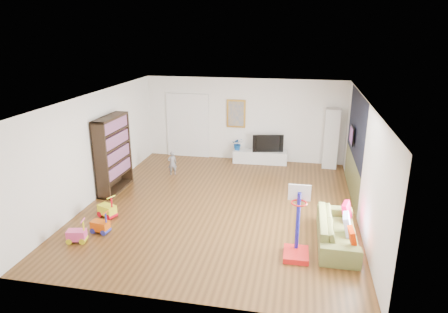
% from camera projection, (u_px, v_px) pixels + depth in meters
% --- Properties ---
extents(floor, '(6.50, 7.50, 0.00)m').
position_uv_depth(floor, '(221.00, 205.00, 9.97)').
color(floor, brown).
rests_on(floor, ground).
extents(ceiling, '(6.50, 7.50, 0.00)m').
position_uv_depth(ceiling, '(221.00, 98.00, 9.14)').
color(ceiling, white).
rests_on(ceiling, ground).
extents(wall_back, '(6.50, 0.00, 2.70)m').
position_uv_depth(wall_back, '(244.00, 120.00, 13.06)').
color(wall_back, white).
rests_on(wall_back, ground).
extents(wall_front, '(6.50, 0.00, 2.70)m').
position_uv_depth(wall_front, '(171.00, 227.00, 6.06)').
color(wall_front, silver).
rests_on(wall_front, ground).
extents(wall_left, '(0.00, 7.50, 2.70)m').
position_uv_depth(wall_left, '(96.00, 146.00, 10.16)').
color(wall_left, white).
rests_on(wall_left, ground).
extents(wall_right, '(0.00, 7.50, 2.70)m').
position_uv_depth(wall_right, '(362.00, 162.00, 8.96)').
color(wall_right, silver).
rests_on(wall_right, ground).
extents(navy_accent, '(0.01, 3.20, 1.70)m').
position_uv_depth(navy_accent, '(357.00, 126.00, 10.11)').
color(navy_accent, black).
rests_on(navy_accent, wall_right).
extents(olive_wainscot, '(0.01, 3.20, 1.00)m').
position_uv_depth(olive_wainscot, '(351.00, 176.00, 10.53)').
color(olive_wainscot, brown).
rests_on(olive_wainscot, wall_right).
extents(doorway, '(1.45, 0.06, 2.10)m').
position_uv_depth(doorway, '(188.00, 126.00, 13.46)').
color(doorway, white).
rests_on(doorway, ground).
extents(painting_back, '(0.62, 0.06, 0.92)m').
position_uv_depth(painting_back, '(236.00, 114.00, 13.00)').
color(painting_back, gold).
rests_on(painting_back, wall_back).
extents(artwork_right, '(0.04, 0.56, 0.46)m').
position_uv_depth(artwork_right, '(352.00, 135.00, 10.40)').
color(artwork_right, '#7F3F8C').
rests_on(artwork_right, wall_right).
extents(media_console, '(1.76, 0.50, 0.41)m').
position_uv_depth(media_console, '(260.00, 157.00, 13.02)').
color(media_console, silver).
rests_on(media_console, ground).
extents(tall_cabinet, '(0.45, 0.45, 1.88)m').
position_uv_depth(tall_cabinet, '(331.00, 138.00, 12.41)').
color(tall_cabinet, white).
rests_on(tall_cabinet, ground).
extents(bookshelf, '(0.39, 1.40, 2.04)m').
position_uv_depth(bookshelf, '(113.00, 154.00, 10.59)').
color(bookshelf, black).
rests_on(bookshelf, ground).
extents(sofa, '(0.77, 1.96, 0.57)m').
position_uv_depth(sofa, '(337.00, 230.00, 8.14)').
color(sofa, olive).
rests_on(sofa, ground).
extents(basketball_hoop, '(0.50, 0.60, 1.42)m').
position_uv_depth(basketball_hoop, '(298.00, 224.00, 7.51)').
color(basketball_hoop, red).
rests_on(basketball_hoop, ground).
extents(ride_on_yellow, '(0.48, 0.39, 0.55)m').
position_uv_depth(ride_on_yellow, '(107.00, 206.00, 9.27)').
color(ride_on_yellow, yellow).
rests_on(ride_on_yellow, ground).
extents(ride_on_orange, '(0.40, 0.28, 0.50)m').
position_uv_depth(ride_on_orange, '(100.00, 222.00, 8.57)').
color(ride_on_orange, '#D0510C').
rests_on(ride_on_orange, ground).
extents(ride_on_pink, '(0.42, 0.31, 0.50)m').
position_uv_depth(ride_on_pink, '(76.00, 231.00, 8.18)').
color(ride_on_pink, '#F54993').
rests_on(ride_on_pink, ground).
extents(child, '(0.32, 0.28, 0.74)m').
position_uv_depth(child, '(172.00, 163.00, 11.91)').
color(child, slate).
rests_on(child, ground).
extents(tv, '(0.99, 0.33, 0.57)m').
position_uv_depth(tv, '(268.00, 143.00, 12.85)').
color(tv, black).
rests_on(tv, media_console).
extents(vase_plant, '(0.42, 0.38, 0.40)m').
position_uv_depth(vase_plant, '(238.00, 144.00, 13.02)').
color(vase_plant, navy).
rests_on(vase_plant, media_console).
extents(pillow_left, '(0.12, 0.36, 0.36)m').
position_uv_depth(pillow_left, '(353.00, 238.00, 7.53)').
color(pillow_left, red).
rests_on(pillow_left, sofa).
extents(pillow_center, '(0.15, 0.42, 0.41)m').
position_uv_depth(pillow_center, '(347.00, 224.00, 8.04)').
color(pillow_center, silver).
rests_on(pillow_center, sofa).
extents(pillow_right, '(0.20, 0.40, 0.39)m').
position_uv_depth(pillow_right, '(347.00, 211.00, 8.60)').
color(pillow_right, '#B40030').
rests_on(pillow_right, sofa).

